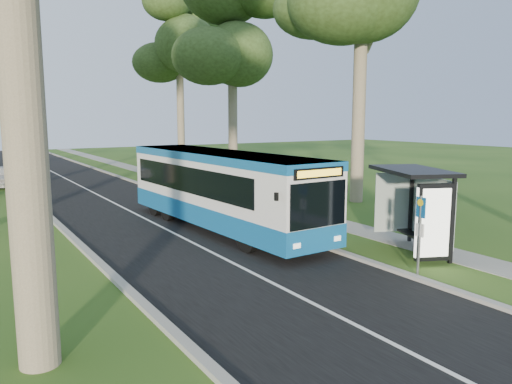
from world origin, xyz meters
TOP-DOWN VIEW (x-y plane):
  - ground at (0.00, 0.00)m, footprint 120.00×120.00m
  - road at (-3.50, 10.00)m, footprint 7.00×100.00m
  - kerb_east at (0.00, 10.00)m, footprint 0.25×100.00m
  - kerb_west at (-7.00, 10.00)m, footprint 0.25×100.00m
  - centre_line at (-3.50, 10.00)m, footprint 0.12×100.00m
  - footpath at (3.00, 10.00)m, footprint 1.50×100.00m
  - bus at (-1.57, 4.02)m, footprint 2.95×11.65m
  - bus_stop_sign at (0.30, -4.17)m, footprint 0.09×0.32m
  - bus_shelter at (2.22, -2.78)m, footprint 2.85×3.64m
  - litter_bin at (0.66, 5.98)m, footprint 0.61×0.61m
  - tree_east_c at (6.80, 18.00)m, footprint 5.20×5.20m
  - tree_east_d at (8.00, 30.00)m, footprint 5.20×5.20m

SIDE VIEW (x-z plane):
  - ground at x=0.00m, z-range 0.00..0.00m
  - road at x=-3.50m, z-range 0.00..0.02m
  - footpath at x=3.00m, z-range 0.00..0.02m
  - centre_line at x=-3.50m, z-range 0.02..0.02m
  - kerb_east at x=0.00m, z-range 0.00..0.12m
  - kerb_west at x=-7.00m, z-range 0.00..0.12m
  - litter_bin at x=0.66m, z-range 0.01..1.07m
  - bus_stop_sign at x=0.30m, z-range 0.30..2.58m
  - bus at x=-1.57m, z-range 0.05..3.12m
  - bus_shelter at x=2.22m, z-range 0.57..3.34m
  - tree_east_c at x=6.80m, z-range 3.38..17.38m
  - tree_east_d at x=8.00m, z-range 3.65..18.79m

